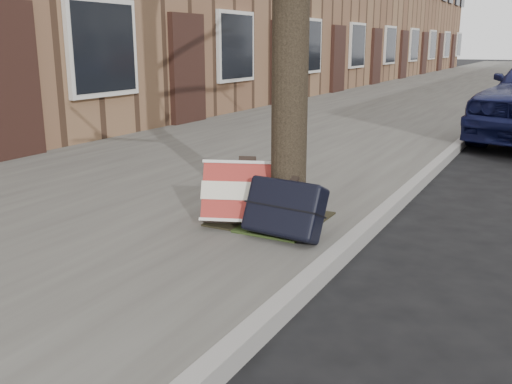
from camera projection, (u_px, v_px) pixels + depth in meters
The scene contains 4 objects.
near_sidewalk at pixel (424, 94), 17.39m from camera, with size 5.00×70.00×0.12m, color #65635C.
dirt_patch at pixel (271, 219), 4.82m from camera, with size 0.85×0.85×0.01m, color black.
suitcase_red at pixel (246, 194), 4.63m from camera, with size 0.69×0.19×0.50m, color maroon.
suitcase_navy at pixel (285, 208), 4.32m from camera, with size 0.61×0.19×0.43m, color black.
Camera 1 is at (0.06, -2.92, 1.57)m, focal length 40.00 mm.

